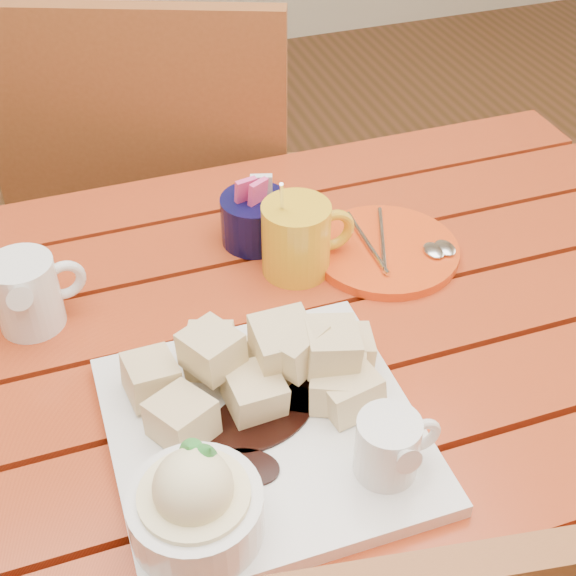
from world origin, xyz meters
name	(u,v)px	position (x,y,z in m)	size (l,w,h in m)	color
table	(255,427)	(0.00, 0.00, 0.64)	(1.20, 0.79, 0.75)	maroon
dessert_plate	(257,429)	(-0.03, -0.12, 0.78)	(0.29, 0.29, 0.12)	white
coffee_mug_right	(298,237)	(0.10, 0.13, 0.80)	(0.12, 0.08, 0.14)	gold
cream_pitcher	(28,292)	(-0.21, 0.14, 0.80)	(0.10, 0.09, 0.09)	white
sugar_caddy	(255,218)	(0.07, 0.21, 0.78)	(0.09, 0.09, 0.09)	black
orange_saucer	(386,250)	(0.21, 0.12, 0.76)	(0.18, 0.18, 0.02)	#E34513
chair_far	(165,213)	(0.02, 0.62, 0.54)	(0.59, 0.59, 0.96)	brown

